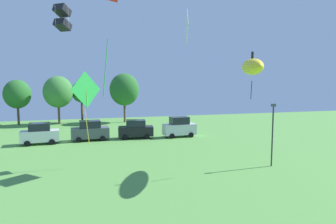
{
  "coord_description": "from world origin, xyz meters",
  "views": [
    {
      "loc": [
        -3.71,
        2.6,
        7.18
      ],
      "look_at": [
        -0.57,
        14.12,
        5.91
      ],
      "focal_mm": 32.0,
      "sensor_mm": 36.0,
      "label": 1
    }
  ],
  "objects": [
    {
      "name": "treeline_tree_1",
      "position": [
        -14.4,
        55.09,
        4.94
      ],
      "size": [
        4.2,
        4.2,
        7.26
      ],
      "color": "brown",
      "rests_on": "ground"
    },
    {
      "name": "parked_car_leftmost",
      "position": [
        -8.91,
        38.42,
        1.18
      ],
      "size": [
        4.2,
        2.32,
        2.41
      ],
      "rotation": [
        0.0,
        0.0,
        0.09
      ],
      "color": "silver",
      "rests_on": "ground"
    },
    {
      "name": "parked_car_rightmost_in_row",
      "position": [
        7.55,
        38.44,
        1.25
      ],
      "size": [
        4.18,
        2.1,
        2.57
      ],
      "rotation": [
        0.0,
        0.0,
        0.05
      ],
      "color": "silver",
      "rests_on": "ground"
    },
    {
      "name": "treeline_tree_2",
      "position": [
        -8.15,
        54.11,
        5.28
      ],
      "size": [
        4.68,
        4.68,
        7.86
      ],
      "color": "brown",
      "rests_on": "ground"
    },
    {
      "name": "light_post_0",
      "position": [
        11.11,
        23.94,
        3.02
      ],
      "size": [
        0.36,
        0.2,
        5.26
      ],
      "color": "#2D2D33",
      "rests_on": "ground"
    },
    {
      "name": "kite_flying_1",
      "position": [
        4.46,
        26.63,
        11.57
      ],
      "size": [
        0.75,
        2.85,
        2.93
      ],
      "color": "white"
    },
    {
      "name": "kite_flying_8",
      "position": [
        8.75,
        23.5,
        8.21
      ],
      "size": [
        3.14,
        5.86,
        3.67
      ],
      "color": "yellow"
    },
    {
      "name": "parked_car_second_from_left",
      "position": [
        -3.43,
        39.09,
        1.18
      ],
      "size": [
        4.46,
        2.25,
        2.39
      ],
      "rotation": [
        0.0,
        0.0,
        0.05
      ],
      "color": "#4C5156",
      "rests_on": "ground"
    },
    {
      "name": "treeline_tree_3",
      "position": [
        -4.52,
        55.41,
        5.18
      ],
      "size": [
        3.32,
        3.32,
        7.05
      ],
      "color": "brown",
      "rests_on": "ground"
    },
    {
      "name": "kite_flying_3",
      "position": [
        -5.99,
        37.44,
        13.86
      ],
      "size": [
        2.03,
        2.07,
        2.77
      ],
      "color": "black"
    },
    {
      "name": "kite_flying_7",
      "position": [
        -1.77,
        21.44,
        10.57
      ],
      "size": [
        4.02,
        4.08,
        4.79
      ],
      "color": "red"
    },
    {
      "name": "parked_car_third_from_left",
      "position": [
        2.06,
        38.96,
        1.13
      ],
      "size": [
        4.44,
        2.37,
        2.29
      ],
      "rotation": [
        0.0,
        0.0,
        -0.13
      ],
      "color": "black",
      "rests_on": "ground"
    },
    {
      "name": "kite_flying_4",
      "position": [
        -3.74,
        27.84,
        6.26
      ],
      "size": [
        2.34,
        1.91,
        6.01
      ],
      "color": "green"
    },
    {
      "name": "treeline_tree_4",
      "position": [
        2.51,
        53.63,
        5.58
      ],
      "size": [
        4.96,
        4.96,
        8.33
      ],
      "color": "brown",
      "rests_on": "ground"
    }
  ]
}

